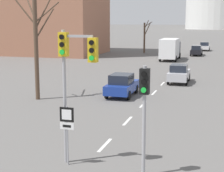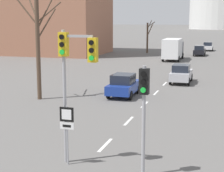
{
  "view_description": "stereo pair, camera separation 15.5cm",
  "coord_description": "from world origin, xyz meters",
  "px_view_note": "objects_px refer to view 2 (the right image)",
  "views": [
    {
      "loc": [
        5.14,
        -7.26,
        5.94
      ],
      "look_at": [
        0.86,
        7.33,
        3.22
      ],
      "focal_mm": 60.0,
      "sensor_mm": 36.0,
      "label": 1
    },
    {
      "loc": [
        5.29,
        -7.22,
        5.94
      ],
      "look_at": [
        0.86,
        7.33,
        3.22
      ],
      "focal_mm": 60.0,
      "sensor_mm": 36.0,
      "label": 2
    }
  ],
  "objects_px": {
    "traffic_signal_centre_tall": "(73,64)",
    "route_sign_post": "(67,125)",
    "sedan_near_left": "(124,85)",
    "delivery_truck": "(173,49)",
    "sedan_near_right": "(181,74)",
    "sedan_far_left": "(200,50)",
    "sedan_mid_centre": "(208,46)",
    "traffic_signal_near_right": "(144,100)"
  },
  "relations": [
    {
      "from": "traffic_signal_centre_tall",
      "to": "route_sign_post",
      "type": "height_order",
      "value": "traffic_signal_centre_tall"
    },
    {
      "from": "sedan_far_left",
      "to": "delivery_truck",
      "type": "distance_m",
      "value": 8.93
    },
    {
      "from": "traffic_signal_centre_tall",
      "to": "route_sign_post",
      "type": "relative_size",
      "value": 2.22
    },
    {
      "from": "sedan_near_right",
      "to": "traffic_signal_near_right",
      "type": "bearing_deg",
      "value": -87.16
    },
    {
      "from": "sedan_near_left",
      "to": "delivery_truck",
      "type": "distance_m",
      "value": 27.22
    },
    {
      "from": "sedan_near_left",
      "to": "delivery_truck",
      "type": "relative_size",
      "value": 0.59
    },
    {
      "from": "sedan_near_left",
      "to": "sedan_far_left",
      "type": "distance_m",
      "value": 35.64
    },
    {
      "from": "sedan_near_right",
      "to": "delivery_truck",
      "type": "relative_size",
      "value": 0.58
    },
    {
      "from": "traffic_signal_centre_tall",
      "to": "traffic_signal_near_right",
      "type": "height_order",
      "value": "traffic_signal_centre_tall"
    },
    {
      "from": "traffic_signal_near_right",
      "to": "sedan_mid_centre",
      "type": "distance_m",
      "value": 60.24
    },
    {
      "from": "delivery_truck",
      "to": "sedan_near_left",
      "type": "bearing_deg",
      "value": -90.2
    },
    {
      "from": "traffic_signal_centre_tall",
      "to": "delivery_truck",
      "type": "relative_size",
      "value": 0.77
    },
    {
      "from": "sedan_near_right",
      "to": "delivery_truck",
      "type": "bearing_deg",
      "value": 100.05
    },
    {
      "from": "traffic_signal_centre_tall",
      "to": "sedan_far_left",
      "type": "xyz_separation_m",
      "value": [
        1.65,
        49.47,
        -3.33
      ]
    },
    {
      "from": "traffic_signal_centre_tall",
      "to": "route_sign_post",
      "type": "bearing_deg",
      "value": -136.05
    },
    {
      "from": "route_sign_post",
      "to": "sedan_near_left",
      "type": "bearing_deg",
      "value": 95.85
    },
    {
      "from": "sedan_near_left",
      "to": "sedan_near_right",
      "type": "distance_m",
      "value": 8.31
    },
    {
      "from": "sedan_mid_centre",
      "to": "sedan_near_left",
      "type": "bearing_deg",
      "value": -95.22
    },
    {
      "from": "traffic_signal_centre_tall",
      "to": "sedan_near_right",
      "type": "distance_m",
      "value": 21.82
    },
    {
      "from": "sedan_near_right",
      "to": "sedan_mid_centre",
      "type": "height_order",
      "value": "sedan_near_right"
    },
    {
      "from": "sedan_far_left",
      "to": "traffic_signal_centre_tall",
      "type": "bearing_deg",
      "value": -91.91
    },
    {
      "from": "traffic_signal_centre_tall",
      "to": "delivery_truck",
      "type": "height_order",
      "value": "traffic_signal_centre_tall"
    },
    {
      "from": "sedan_far_left",
      "to": "sedan_near_left",
      "type": "bearing_deg",
      "value": -95.39
    },
    {
      "from": "traffic_signal_centre_tall",
      "to": "traffic_signal_near_right",
      "type": "relative_size",
      "value": 1.3
    },
    {
      "from": "sedan_near_left",
      "to": "sedan_mid_centre",
      "type": "height_order",
      "value": "sedan_near_left"
    },
    {
      "from": "sedan_near_left",
      "to": "sedan_near_right",
      "type": "xyz_separation_m",
      "value": [
        3.59,
        7.49,
        0.01
      ]
    },
    {
      "from": "sedan_mid_centre",
      "to": "delivery_truck",
      "type": "xyz_separation_m",
      "value": [
        -4.09,
        -18.57,
        0.87
      ]
    },
    {
      "from": "traffic_signal_centre_tall",
      "to": "sedan_near_left",
      "type": "bearing_deg",
      "value": 96.91
    },
    {
      "from": "sedan_far_left",
      "to": "delivery_truck",
      "type": "height_order",
      "value": "delivery_truck"
    },
    {
      "from": "route_sign_post",
      "to": "sedan_near_right",
      "type": "xyz_separation_m",
      "value": [
        2.13,
        21.71,
        -0.81
      ]
    },
    {
      "from": "sedan_near_left",
      "to": "traffic_signal_centre_tall",
      "type": "bearing_deg",
      "value": -83.09
    },
    {
      "from": "traffic_signal_near_right",
      "to": "sedan_near_left",
      "type": "relative_size",
      "value": 1.01
    },
    {
      "from": "sedan_mid_centre",
      "to": "traffic_signal_near_right",
      "type": "bearing_deg",
      "value": -89.53
    },
    {
      "from": "sedan_near_left",
      "to": "sedan_near_right",
      "type": "relative_size",
      "value": 1.0
    },
    {
      "from": "sedan_near_left",
      "to": "route_sign_post",
      "type": "bearing_deg",
      "value": -84.15
    },
    {
      "from": "sedan_far_left",
      "to": "delivery_truck",
      "type": "relative_size",
      "value": 0.61
    },
    {
      "from": "sedan_far_left",
      "to": "delivery_truck",
      "type": "xyz_separation_m",
      "value": [
        -3.25,
        -8.28,
        0.85
      ]
    },
    {
      "from": "traffic_signal_near_right",
      "to": "sedan_far_left",
      "type": "distance_m",
      "value": 49.96
    },
    {
      "from": "sedan_near_right",
      "to": "delivery_truck",
      "type": "xyz_separation_m",
      "value": [
        -3.49,
        19.71,
        0.81
      ]
    },
    {
      "from": "sedan_near_left",
      "to": "delivery_truck",
      "type": "height_order",
      "value": "delivery_truck"
    },
    {
      "from": "route_sign_post",
      "to": "traffic_signal_near_right",
      "type": "bearing_deg",
      "value": -3.57
    },
    {
      "from": "sedan_far_left",
      "to": "sedan_mid_centre",
      "type": "bearing_deg",
      "value": 85.34
    }
  ]
}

